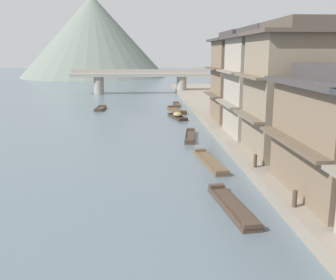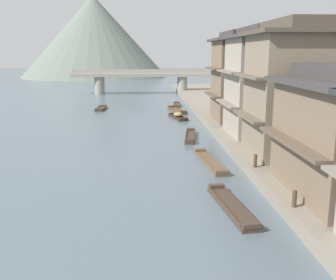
# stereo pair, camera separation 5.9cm
# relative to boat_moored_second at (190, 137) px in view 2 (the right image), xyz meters

# --- Properties ---
(riverbank_right) EXTENTS (18.00, 110.00, 0.69)m
(riverbank_right) POSITION_rel_boat_moored_second_xyz_m (11.19, -1.58, 0.19)
(riverbank_right) COLOR gray
(riverbank_right) RESTS_ON ground
(boat_moored_second) EXTENTS (1.53, 5.15, 0.46)m
(boat_moored_second) POSITION_rel_boat_moored_second_xyz_m (0.00, 0.00, 0.00)
(boat_moored_second) COLOR #423328
(boat_moored_second) RESTS_ON ground
(boat_moored_third) EXTENTS (1.31, 3.74, 0.43)m
(boat_moored_third) POSITION_rel_boat_moored_second_xyz_m (-9.76, 18.45, -0.00)
(boat_moored_third) COLOR #423328
(boat_moored_third) RESTS_ON ground
(boat_moored_far) EXTENTS (2.04, 4.30, 0.74)m
(boat_moored_far) POSITION_rel_boat_moored_second_xyz_m (-0.16, 10.82, 0.11)
(boat_moored_far) COLOR #33281E
(boat_moored_far) RESTS_ON ground
(boat_midriver_drifting) EXTENTS (1.50, 5.41, 0.40)m
(boat_midriver_drifting) POSITION_rel_boat_moored_second_xyz_m (0.12, -16.08, -0.02)
(boat_midriver_drifting) COLOR #423328
(boat_midriver_drifting) RESTS_ON ground
(boat_midriver_upstream) EXTENTS (1.23, 4.44, 0.35)m
(boat_midriver_upstream) POSITION_rel_boat_moored_second_xyz_m (0.65, 21.98, -0.03)
(boat_midriver_upstream) COLOR #423328
(boat_midriver_upstream) RESTS_ON ground
(boat_upstream_distant) EXTENTS (2.19, 5.43, 0.48)m
(boat_upstream_distant) POSITION_rel_boat_moored_second_xyz_m (0.18, 16.09, 0.01)
(boat_upstream_distant) COLOR brown
(boat_upstream_distant) RESTS_ON ground
(boat_crossing_west) EXTENTS (1.50, 5.90, 0.40)m
(boat_crossing_west) POSITION_rel_boat_moored_second_xyz_m (0.37, -8.25, -0.02)
(boat_crossing_west) COLOR brown
(boat_crossing_west) RESTS_ON ground
(house_waterfront_narrow) EXTENTS (6.51, 6.32, 8.74)m
(house_waterfront_narrow) POSITION_rel_boat_moored_second_xyz_m (5.75, -8.51, 4.84)
(house_waterfront_narrow) COLOR #7F705B
(house_waterfront_narrow) RESTS_ON riverbank_right
(house_waterfront_far) EXTENTS (6.37, 6.79, 8.74)m
(house_waterfront_far) POSITION_rel_boat_moored_second_xyz_m (5.67, -1.87, 4.84)
(house_waterfront_far) COLOR gray
(house_waterfront_far) RESTS_ON riverbank_right
(house_waterfront_end) EXTENTS (5.38, 6.48, 8.74)m
(house_waterfront_end) POSITION_rel_boat_moored_second_xyz_m (5.18, 5.23, 4.84)
(house_waterfront_end) COLOR #75604C
(house_waterfront_end) RESTS_ON riverbank_right
(mooring_post_dock_mid) EXTENTS (0.20, 0.20, 0.77)m
(mooring_post_dock_mid) POSITION_rel_boat_moored_second_xyz_m (2.54, -17.63, 0.92)
(mooring_post_dock_mid) COLOR #473828
(mooring_post_dock_mid) RESTS_ON riverbank_right
(mooring_post_dock_far) EXTENTS (0.20, 0.20, 0.78)m
(mooring_post_dock_far) POSITION_rel_boat_moored_second_xyz_m (2.54, -11.42, 0.92)
(mooring_post_dock_far) COLOR #473828
(mooring_post_dock_far) RESTS_ON riverbank_right
(stone_bridge) EXTENTS (25.28, 2.40, 4.44)m
(stone_bridge) POSITION_rel_boat_moored_second_xyz_m (-4.53, 39.03, 2.73)
(stone_bridge) COLOR gray
(stone_bridge) RESTS_ON ground
(hill_far_west) EXTENTS (45.57, 45.57, 24.88)m
(hill_far_west) POSITION_rel_boat_moored_second_xyz_m (-19.44, 94.40, 12.29)
(hill_far_west) COLOR slate
(hill_far_west) RESTS_ON ground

